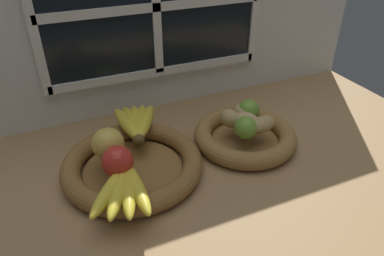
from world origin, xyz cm
name	(u,v)px	position (x,y,z in cm)	size (l,w,h in cm)	color
ground_plane	(196,158)	(0.00, 0.00, -1.50)	(140.00, 90.00, 3.00)	#9E774C
back_wall	(154,16)	(0.00, 29.77, 27.88)	(140.00, 4.60, 55.00)	silver
fruit_bowl_left	(133,165)	(-17.02, -0.76, 2.13)	(33.54, 33.54, 4.62)	brown
fruit_bowl_right	(245,136)	(13.92, -0.76, 2.15)	(27.35, 27.35, 4.62)	olive
apple_red_front	(117,161)	(-21.28, -5.92, 8.11)	(6.98, 6.98, 6.98)	red
apple_golden_left	(108,144)	(-21.77, 1.03, 8.39)	(7.53, 7.53, 7.53)	gold
banana_bunch_front	(124,188)	(-21.79, -12.58, 6.12)	(13.02, 18.21, 3.00)	yellow
banana_bunch_back	(136,123)	(-12.50, 10.83, 6.27)	(12.88, 18.67, 3.30)	yellow
potato_oblong	(230,119)	(10.60, 1.82, 7.00)	(6.09, 4.41, 4.75)	tan
potato_large	(246,121)	(13.92, -0.76, 6.86)	(6.83, 5.11, 4.49)	tan
potato_back	(244,112)	(15.77, 3.30, 7.04)	(6.86, 5.76, 4.83)	tan
potato_small	(262,125)	(16.88, -3.72, 6.76)	(8.32, 4.46, 4.27)	tan
lime_near	(246,128)	(11.54, -4.34, 7.50)	(5.77, 5.77, 5.77)	#6B9E33
lime_far	(249,110)	(16.71, 2.82, 7.61)	(5.97, 5.97, 5.97)	#6B9E33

